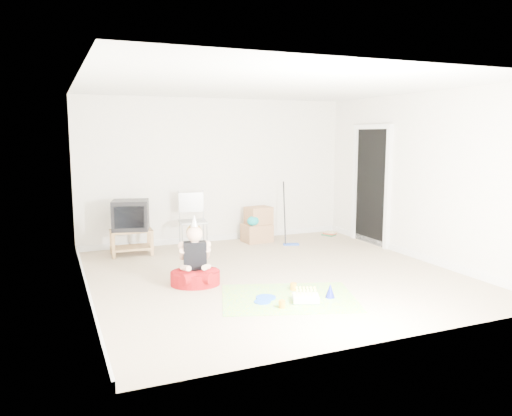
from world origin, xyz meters
name	(u,v)px	position (x,y,z in m)	size (l,w,h in m)	color
ground	(273,275)	(0.00, 0.00, 0.00)	(5.00, 5.00, 0.00)	tan
doorway_recess	(372,187)	(2.48, 1.20, 1.02)	(0.02, 0.90, 2.05)	black
tv_stand	(131,240)	(-1.65, 1.96, 0.25)	(0.68, 0.44, 0.42)	#A57A4A
crt_tv	(131,215)	(-1.65, 1.96, 0.66)	(0.57, 0.47, 0.49)	black
folding_chair	(193,222)	(-0.63, 1.91, 0.49)	(0.51, 0.49, 1.01)	#94959A
cardboard_boxes	(257,225)	(0.64, 2.11, 0.31)	(0.56, 0.45, 0.64)	#A3754F
floor_mop	(291,231)	(1.08, 1.60, 0.26)	(0.29, 0.36, 1.11)	blue
book_pile	(329,234)	(2.16, 2.08, 0.04)	(0.25, 0.28, 0.08)	#236941
seated_woman	(195,269)	(-1.14, -0.02, 0.20)	(0.77, 0.77, 0.94)	maroon
party_mat	(289,298)	(-0.26, -0.99, 0.00)	(1.59, 1.15, 0.01)	#FC357D
birthday_cake	(306,299)	(-0.14, -1.21, 0.04)	(0.37, 0.34, 0.14)	white
blue_plate_near	(266,297)	(-0.52, -0.91, 0.01)	(0.24, 0.24, 0.01)	blue
blue_plate_far	(262,302)	(-0.62, -1.03, 0.01)	(0.20, 0.20, 0.01)	blue
orange_cup_near	(293,286)	(-0.07, -0.75, 0.05)	(0.08, 0.08, 0.09)	orange
orange_cup_far	(282,304)	(-0.49, -1.29, 0.05)	(0.08, 0.08, 0.09)	orange
blue_party_hat	(330,291)	(0.20, -1.19, 0.09)	(0.12, 0.12, 0.17)	#1C28C6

